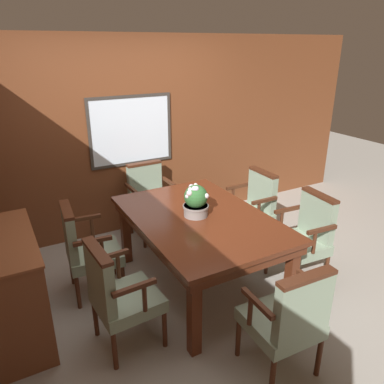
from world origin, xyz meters
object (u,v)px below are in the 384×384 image
(chair_left_near, at_px, (118,293))
(sideboard_cabinet, at_px, (9,289))
(chair_head_near, at_px, (288,317))
(potted_plant, at_px, (196,201))
(chair_head_far, at_px, (150,198))
(chair_right_far, at_px, (252,207))
(chair_right_near, at_px, (305,235))
(dining_table, at_px, (199,225))
(chair_left_far, at_px, (86,247))

(chair_left_near, bearing_deg, sideboard_cabinet, 49.21)
(chair_head_near, bearing_deg, potted_plant, -86.86)
(chair_head_far, height_order, chair_left_near, same)
(chair_right_far, bearing_deg, chair_right_near, 3.07)
(chair_head_far, distance_m, chair_right_near, 1.96)
(potted_plant, xyz_separation_m, sideboard_cabinet, (-1.70, 0.11, -0.48))
(dining_table, xyz_separation_m, chair_head_near, (-0.01, -1.28, -0.17))
(chair_left_near, relative_size, chair_right_near, 1.00)
(chair_left_far, bearing_deg, chair_head_far, -45.37)
(chair_left_far, bearing_deg, chair_left_near, -172.19)
(chair_head_far, distance_m, sideboard_cabinet, 2.05)
(chair_head_near, distance_m, sideboard_cabinet, 2.23)
(chair_right_near, relative_size, chair_head_near, 1.00)
(chair_left_near, bearing_deg, chair_right_near, -93.89)
(chair_head_far, xyz_separation_m, chair_left_near, (-0.98, -1.68, 0.00))
(chair_head_near, bearing_deg, chair_right_far, -117.65)
(chair_head_far, distance_m, chair_head_near, 2.54)
(chair_right_near, height_order, chair_left_far, same)
(chair_right_near, bearing_deg, chair_left_near, -85.73)
(sideboard_cabinet, bearing_deg, dining_table, -4.91)
(chair_left_near, bearing_deg, dining_table, -70.66)
(chair_right_far, xyz_separation_m, chair_left_far, (-1.98, 0.02, 0.00))
(chair_head_far, distance_m, chair_right_far, 1.29)
(dining_table, relative_size, chair_left_near, 1.89)
(chair_head_far, bearing_deg, chair_right_near, -60.69)
(chair_head_far, distance_m, potted_plant, 1.30)
(chair_left_near, xyz_separation_m, chair_head_near, (0.97, -0.86, 0.00))
(chair_head_near, xyz_separation_m, potted_plant, (-0.02, 1.31, 0.42))
(chair_head_far, height_order, sideboard_cabinet, chair_head_far)
(sideboard_cabinet, bearing_deg, chair_right_far, 5.30)
(chair_left_near, distance_m, chair_right_near, 1.98)
(dining_table, relative_size, chair_head_near, 1.89)
(chair_head_far, relative_size, chair_left_near, 1.00)
(chair_head_far, height_order, potted_plant, potted_plant)
(chair_left_near, relative_size, potted_plant, 2.94)
(chair_left_far, xyz_separation_m, sideboard_cabinet, (-0.71, -0.27, -0.06))
(chair_left_near, xyz_separation_m, potted_plant, (0.95, 0.45, 0.42))
(chair_head_near, distance_m, potted_plant, 1.38)
(chair_left_near, distance_m, chair_head_near, 1.30)
(chair_head_far, relative_size, sideboard_cabinet, 0.85)
(chair_right_near, height_order, chair_head_near, same)
(chair_left_near, xyz_separation_m, chair_right_near, (1.98, -0.01, 0.00))
(chair_right_far, distance_m, chair_right_near, 0.82)
(chair_head_far, xyz_separation_m, chair_left_far, (-1.02, -0.85, 0.00))
(dining_table, bearing_deg, chair_left_far, 157.88)
(chair_left_far, relative_size, chair_head_near, 1.00)
(chair_right_near, bearing_deg, potted_plant, -109.49)
(chair_head_far, height_order, chair_right_far, same)
(chair_head_far, xyz_separation_m, chair_head_near, (-0.00, -2.54, 0.00))
(chair_head_far, distance_m, chair_left_near, 1.94)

